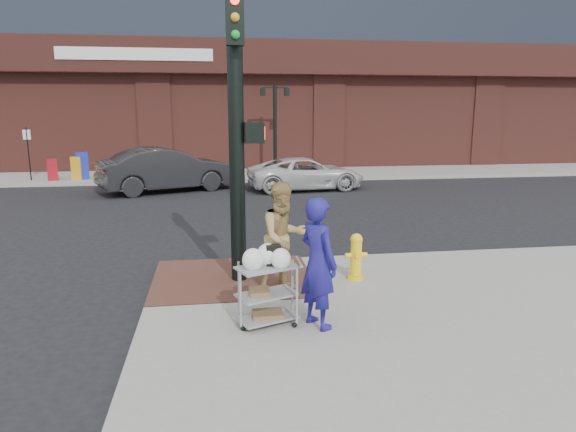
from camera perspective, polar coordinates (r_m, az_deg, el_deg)
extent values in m
plane|color=black|center=(8.47, -1.70, -9.58)|extent=(220.00, 220.00, 0.00)
cube|color=gray|center=(42.14, 10.28, 7.50)|extent=(65.00, 36.00, 0.15)
cube|color=#512D26|center=(9.22, -6.10, -6.81)|extent=(2.80, 2.40, 0.01)
cylinder|color=black|center=(24.03, -1.45, 9.55)|extent=(0.16, 0.16, 4.00)
cube|color=black|center=(24.03, -1.48, 14.08)|extent=(1.20, 0.06, 0.06)
cube|color=black|center=(23.96, -2.82, 13.60)|extent=(0.22, 0.22, 0.35)
cube|color=black|center=(24.10, -0.14, 13.61)|extent=(0.22, 0.22, 0.35)
cylinder|color=black|center=(24.13, -26.87, 6.17)|extent=(0.05, 0.05, 2.20)
cylinder|color=black|center=(8.66, -5.76, 8.85)|extent=(0.26, 0.26, 5.00)
cube|color=black|center=(8.67, -3.77, 9.22)|extent=(0.32, 0.28, 0.34)
cube|color=#FF260C|center=(8.69, -2.70, 9.24)|extent=(0.02, 0.18, 0.22)
cube|color=black|center=(8.48, -5.94, 21.00)|extent=(0.28, 0.18, 0.80)
imported|color=navy|center=(6.96, 3.38, -5.21)|extent=(0.69, 0.78, 1.81)
imported|color=#A4854D|center=(8.31, -0.47, -2.41)|extent=(1.07, 0.97, 1.80)
imported|color=black|center=(20.08, -13.28, 5.04)|extent=(5.37, 3.57, 1.67)
imported|color=silver|center=(20.02, 2.00, 4.72)|extent=(4.72, 2.60, 1.25)
cube|color=gray|center=(7.02, -2.33, -5.73)|extent=(0.92, 0.72, 0.03)
cube|color=gray|center=(7.15, -2.30, -8.70)|extent=(0.92, 0.72, 0.03)
cube|color=gray|center=(7.27, -2.28, -11.17)|extent=(0.92, 0.72, 0.03)
cube|color=black|center=(7.03, -1.64, -4.46)|extent=(0.20, 0.13, 0.29)
cube|color=brown|center=(7.12, -3.18, -8.40)|extent=(0.27, 0.31, 0.07)
cube|color=brown|center=(7.26, -2.28, -10.84)|extent=(0.42, 0.33, 0.06)
cylinder|color=yellow|center=(9.17, 7.50, -6.72)|extent=(0.27, 0.27, 0.08)
cylinder|color=yellow|center=(9.07, 7.56, -4.63)|extent=(0.19, 0.19, 0.60)
sphere|color=yellow|center=(8.98, 7.62, -2.61)|extent=(0.21, 0.21, 0.21)
cylinder|color=yellow|center=(9.06, 7.57, -4.33)|extent=(0.39, 0.09, 0.09)
cube|color=maroon|center=(23.69, -24.73, 4.70)|extent=(0.48, 0.46, 0.91)
cube|color=#C89216|center=(23.56, -22.38, 4.94)|extent=(0.44, 0.40, 0.97)
cube|color=#1B2AB5|center=(23.63, -21.90, 5.20)|extent=(0.59, 0.56, 1.14)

